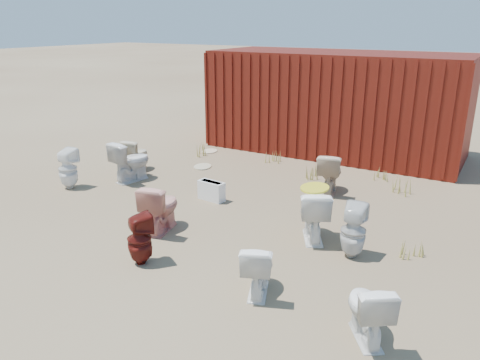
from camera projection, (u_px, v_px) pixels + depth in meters
The scene contains 22 objects.
ground at pixel (221, 222), 7.55m from camera, with size 100.00×100.00×0.00m, color brown.
shipping_container at pixel (336, 103), 11.40m from camera, with size 6.00×2.40×2.40m, color #4D170C.
toilet_front_a at pixel (131, 161), 9.41m from camera, with size 0.46×0.81×0.82m, color silver.
toilet_front_pink at pixel (161, 207), 7.16m from camera, with size 0.43×0.75×0.77m, color tan.
toilet_front_c at pixel (258, 267), 5.50m from camera, with size 0.37×0.65×0.67m, color white.
toilet_front_maroon at pixel (140, 239), 6.16m from camera, with size 0.32×0.33×0.71m, color #5B140F.
toilet_front_e at pixel (367, 309), 4.69m from camera, with size 0.38×0.66×0.68m, color white.
toilet_back_a at pixel (68, 169), 8.99m from camera, with size 0.35×0.36×0.78m, color white.
toilet_back_beige_left at pixel (136, 155), 10.05m from camera, with size 0.40×0.69×0.71m, color beige.
toilet_back_beige_right at pixel (330, 173), 8.76m from camera, with size 0.43×0.76×0.77m, color #C5AD90.
toilet_back_yellowlid at pixel (313, 214), 6.87m from camera, with size 0.44×0.77×0.79m, color white.
toilet_back_e at pixel (353, 231), 6.34m from camera, with size 0.34×0.35×0.77m, color silver.
yellow_lid at pixel (315, 188), 6.74m from camera, with size 0.40×0.50×0.03m, color gold.
loose_tank at pixel (211, 191), 8.45m from camera, with size 0.50×0.20×0.35m, color white.
loose_lid_near at pixel (203, 167), 10.41m from camera, with size 0.38×0.49×0.02m, color tan.
loose_lid_far at pixel (210, 151), 11.65m from camera, with size 0.36×0.47×0.02m, color beige.
weed_clump_a at pixel (203, 149), 11.25m from camera, with size 0.36×0.36×0.34m, color #9B913E.
weed_clump_b at pixel (314, 172), 9.61m from camera, with size 0.32×0.32×0.30m, color #9B913E.
weed_clump_c at pixel (402, 185), 8.80m from camera, with size 0.36×0.36×0.31m, color #9B913E.
weed_clump_d at pixel (274, 156), 10.74m from camera, with size 0.30×0.30×0.28m, color #9B913E.
weed_clump_e at pixel (383, 174), 9.54m from camera, with size 0.34×0.34×0.26m, color #9B913E.
weed_clump_f at pixel (412, 249), 6.41m from camera, with size 0.28×0.28×0.24m, color #9B913E.
Camera 1 is at (3.79, -5.80, 3.08)m, focal length 35.00 mm.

